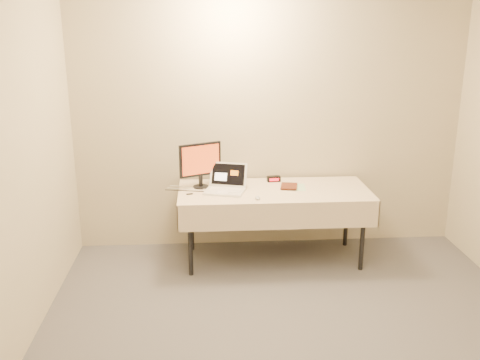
{
  "coord_description": "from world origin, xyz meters",
  "views": [
    {
      "loc": [
        -0.67,
        -2.89,
        2.33
      ],
      "look_at": [
        -0.34,
        1.99,
        0.86
      ],
      "focal_mm": 40.0,
      "sensor_mm": 36.0,
      "label": 1
    }
  ],
  "objects": [
    {
      "name": "laptop",
      "position": [
        -0.47,
        2.06,
        0.8
      ],
      "size": [
        0.45,
        0.44,
        0.25
      ],
      "rotation": [
        0.0,
        0.0,
        -0.27
      ],
      "color": "white",
      "rests_on": "table"
    },
    {
      "name": "paper_form",
      "position": [
        0.27,
        2.1,
        0.74
      ],
      "size": [
        0.12,
        0.26,
        0.0
      ],
      "primitive_type": "cube",
      "rotation": [
        0.0,
        0.0,
        -0.1
      ],
      "color": "#B8E5B6",
      "rests_on": "table"
    },
    {
      "name": "usb_dongle",
      "position": [
        -0.82,
        1.95,
        0.74
      ],
      "size": [
        0.06,
        0.03,
        0.01
      ],
      "primitive_type": "cube",
      "rotation": [
        0.0,
        0.0,
        0.29
      ],
      "color": "black",
      "rests_on": "table"
    },
    {
      "name": "back_wall",
      "position": [
        0.0,
        2.5,
        1.35
      ],
      "size": [
        4.0,
        0.1,
        2.7
      ],
      "primitive_type": "cube",
      "color": "beige",
      "rests_on": "ground"
    },
    {
      "name": "clicker",
      "position": [
        -0.19,
        1.77,
        0.75
      ],
      "size": [
        0.05,
        0.1,
        0.02
      ],
      "primitive_type": "ellipsoid",
      "rotation": [
        0.0,
        0.0,
        0.0
      ],
      "color": "#BCBCBE",
      "rests_on": "table"
    },
    {
      "name": "alarm_clock",
      "position": [
        0.03,
        2.32,
        0.77
      ],
      "size": [
        0.14,
        0.07,
        0.06
      ],
      "rotation": [
        0.0,
        0.0,
        0.1
      ],
      "color": "black",
      "rests_on": "table"
    },
    {
      "name": "table",
      "position": [
        0.0,
        2.05,
        0.68
      ],
      "size": [
        1.86,
        0.81,
        0.74
      ],
      "color": "black",
      "rests_on": "ground"
    },
    {
      "name": "monitor",
      "position": [
        -0.71,
        2.17,
        1.0
      ],
      "size": [
        0.4,
        0.2,
        0.45
      ],
      "rotation": [
        0.0,
        0.0,
        0.43
      ],
      "color": "black",
      "rests_on": "table"
    },
    {
      "name": "book",
      "position": [
        0.08,
        2.12,
        0.84
      ],
      "size": [
        0.16,
        0.05,
        0.21
      ],
      "primitive_type": "imported",
      "rotation": [
        0.0,
        0.0,
        -0.2
      ],
      "color": "maroon",
      "rests_on": "table"
    }
  ]
}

